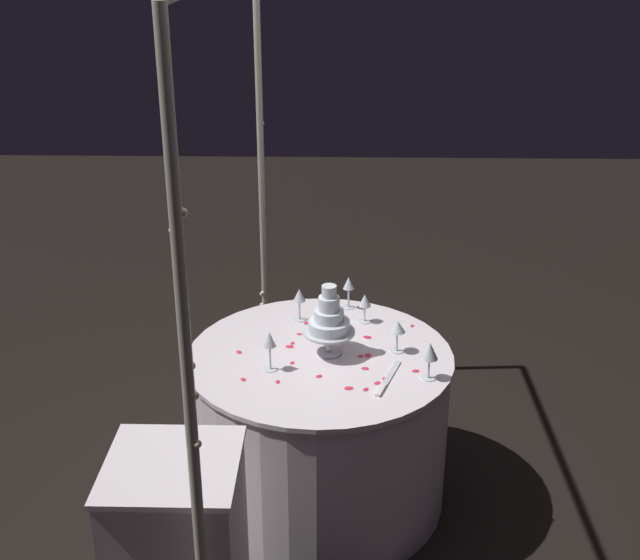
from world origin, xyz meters
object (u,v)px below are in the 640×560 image
decorative_arch (233,181)px  wine_glass_5 (349,285)px  wine_glass_0 (397,328)px  cake_knife (387,380)px  main_table (320,427)px  wine_glass_1 (365,302)px  tiered_cake (329,320)px  wine_glass_4 (299,297)px  wine_glass_2 (270,342)px  wine_glass_3 (430,352)px  side_table (179,555)px

decorative_arch → wine_glass_5: decorative_arch is taller
wine_glass_0 → cake_knife: 0.28m
wine_glass_0 → wine_glass_5: bearing=25.1°
main_table → wine_glass_1: wine_glass_1 is taller
tiered_cake → wine_glass_4: bearing=23.6°
wine_glass_5 → wine_glass_0: bearing=-154.9°
tiered_cake → wine_glass_1: size_ratio=2.30×
decorative_arch → wine_glass_1: (0.32, -0.53, -0.66)m
main_table → wine_glass_2: (-0.13, 0.20, 0.49)m
main_table → wine_glass_3: size_ratio=7.01×
main_table → cake_knife: cake_knife is taller
wine_glass_2 → wine_glass_5: wine_glass_2 is taller
decorative_arch → wine_glass_0: size_ratio=15.70×
wine_glass_2 → wine_glass_5: size_ratio=1.08×
decorative_arch → wine_glass_4: (0.33, -0.23, -0.65)m
wine_glass_3 → wine_glass_5: wine_glass_3 is taller
decorative_arch → wine_glass_3: bearing=-103.8°
wine_glass_2 → wine_glass_5: bearing=-28.4°
side_table → tiered_cake: (0.84, -0.51, 0.50)m
wine_glass_3 → side_table: bearing=125.2°
side_table → wine_glass_1: wine_glass_1 is taller
wine_glass_1 → wine_glass_4: (0.01, 0.30, 0.02)m
decorative_arch → wine_glass_1: size_ratio=16.59×
main_table → wine_glass_1: size_ratio=8.28×
wine_glass_2 → wine_glass_3: bearing=-95.1°
cake_knife → wine_glass_2: bearing=79.9°
main_table → wine_glass_5: bearing=-14.9°
wine_glass_0 → wine_glass_1: size_ratio=1.06×
main_table → tiered_cake: (0.01, -0.04, 0.52)m
main_table → wine_glass_5: 0.68m
tiered_cake → main_table: bearing=105.0°
wine_glass_4 → cake_knife: 0.67m
wine_glass_1 → wine_glass_5: bearing=25.7°
wine_glass_3 → tiered_cake: bearing=63.6°
decorative_arch → wine_glass_5: bearing=-44.6°
wine_glass_1 → wine_glass_5: (0.15, 0.07, 0.02)m
wine_glass_0 → wine_glass_5: 0.48m
main_table → side_table: side_table is taller
tiered_cake → wine_glass_5: size_ratio=1.97×
decorative_arch → main_table: decorative_arch is taller
side_table → wine_glass_2: 0.89m
wine_glass_1 → wine_glass_4: wine_glass_4 is taller
wine_glass_3 → wine_glass_2: bearing=84.9°
wine_glass_2 → cake_knife: (-0.08, -0.47, -0.12)m
wine_glass_4 → wine_glass_0: bearing=-124.6°
side_table → wine_glass_0: (0.87, -0.80, 0.46)m
wine_glass_4 → wine_glass_1: bearing=-92.5°
decorative_arch → wine_glass_1: 0.91m
wine_glass_4 → cake_knife: wine_glass_4 is taller
wine_glass_1 → cake_knife: size_ratio=0.48×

